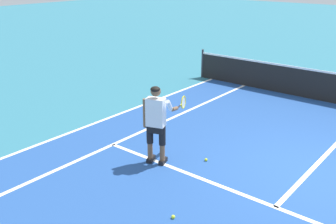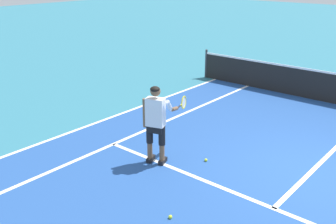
% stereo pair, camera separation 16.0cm
% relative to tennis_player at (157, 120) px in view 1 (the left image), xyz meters
% --- Properties ---
extents(ground_plane, '(80.00, 80.00, 0.00)m').
position_rel_tennis_player_xyz_m(ground_plane, '(2.72, 1.68, -0.99)').
color(ground_plane, teal).
extents(court_inner_surface, '(10.98, 11.08, 0.00)m').
position_rel_tennis_player_xyz_m(court_inner_surface, '(2.72, 1.08, -0.99)').
color(court_inner_surface, '#234C93').
rests_on(court_inner_surface, ground).
extents(line_service, '(8.23, 0.10, 0.01)m').
position_rel_tennis_player_xyz_m(line_service, '(2.72, 0.01, -0.99)').
color(line_service, white).
rests_on(line_service, ground).
extents(line_centre_service, '(0.10, 6.40, 0.01)m').
position_rel_tennis_player_xyz_m(line_centre_service, '(2.72, 3.21, -0.99)').
color(line_centre_service, white).
rests_on(line_centre_service, ground).
extents(line_singles_left, '(0.10, 10.68, 0.01)m').
position_rel_tennis_player_xyz_m(line_singles_left, '(-1.40, 1.08, -0.99)').
color(line_singles_left, white).
rests_on(line_singles_left, ground).
extents(line_doubles_left, '(0.10, 10.68, 0.01)m').
position_rel_tennis_player_xyz_m(line_doubles_left, '(-2.77, 1.08, -0.99)').
color(line_doubles_left, white).
rests_on(line_doubles_left, ground).
extents(tennis_player, '(0.58, 1.22, 1.71)m').
position_rel_tennis_player_xyz_m(tennis_player, '(0.00, 0.00, 0.00)').
color(tennis_player, black).
rests_on(tennis_player, ground).
extents(tennis_ball_near_feet, '(0.07, 0.07, 0.07)m').
position_rel_tennis_player_xyz_m(tennis_ball_near_feet, '(0.79, 0.71, -0.96)').
color(tennis_ball_near_feet, '#CCE02D').
rests_on(tennis_ball_near_feet, ground).
extents(tennis_ball_by_baseline, '(0.07, 0.07, 0.07)m').
position_rel_tennis_player_xyz_m(tennis_ball_by_baseline, '(1.53, -1.37, -0.96)').
color(tennis_ball_by_baseline, '#CCE02D').
rests_on(tennis_ball_by_baseline, ground).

